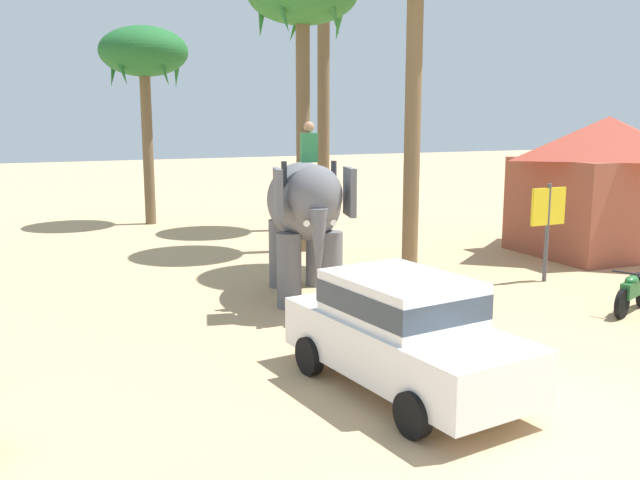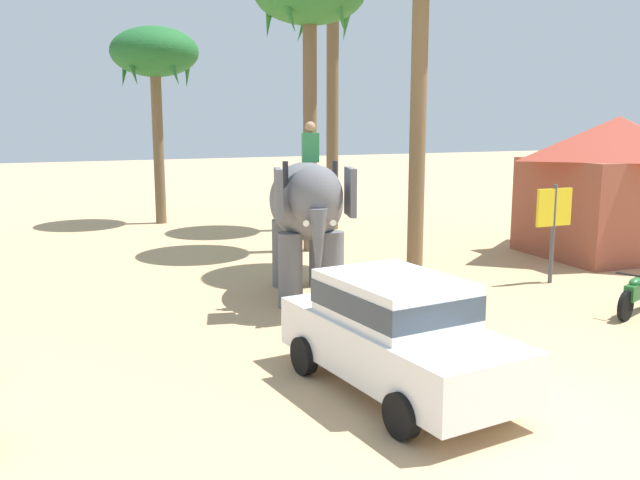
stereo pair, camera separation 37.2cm
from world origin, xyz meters
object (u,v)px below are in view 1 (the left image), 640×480
motorcycle_end_of_row (633,291)px  signboard_yellow (548,213)px  elephant_with_mahout (305,210)px  palm_tree_far_back (144,56)px  car_sedan_foreground (402,329)px  palm_tree_left_of_road (303,1)px  roadside_hut (605,181)px

motorcycle_end_of_row → signboard_yellow: size_ratio=0.71×
elephant_with_mahout → palm_tree_far_back: palm_tree_far_back is taller
car_sedan_foreground → motorcycle_end_of_row: 6.65m
signboard_yellow → car_sedan_foreground: bearing=-147.6°
elephant_with_mahout → palm_tree_far_back: 13.19m
palm_tree_left_of_road → palm_tree_far_back: size_ratio=1.16×
palm_tree_left_of_road → palm_tree_far_back: (-3.04, 7.36, -1.07)m
palm_tree_left_of_road → palm_tree_far_back: palm_tree_left_of_road is taller
motorcycle_end_of_row → signboard_yellow: bearing=83.2°
palm_tree_far_back → roadside_hut: (10.86, -11.46, -4.02)m
motorcycle_end_of_row → roadside_hut: size_ratio=0.33×
motorcycle_end_of_row → palm_tree_far_back: palm_tree_far_back is taller
car_sedan_foreground → palm_tree_far_back: size_ratio=0.59×
signboard_yellow → palm_tree_left_of_road: bearing=121.0°
motorcycle_end_of_row → palm_tree_left_of_road: palm_tree_left_of_road is taller
car_sedan_foreground → elephant_with_mahout: 5.54m
motorcycle_end_of_row → roadside_hut: roadside_hut is taller
palm_tree_far_back → elephant_with_mahout: bearing=-86.4°
motorcycle_end_of_row → roadside_hut: 6.87m
car_sedan_foreground → motorcycle_end_of_row: size_ratio=2.48×
car_sedan_foreground → roadside_hut: bearing=30.4°
palm_tree_left_of_road → palm_tree_far_back: 8.03m
car_sedan_foreground → palm_tree_left_of_road: palm_tree_left_of_road is taller
motorcycle_end_of_row → signboard_yellow: signboard_yellow is taller
car_sedan_foreground → signboard_yellow: (6.82, 4.34, 0.76)m
palm_tree_far_back → signboard_yellow: palm_tree_far_back is taller
car_sedan_foreground → roadside_hut: roadside_hut is taller
palm_tree_left_of_road → elephant_with_mahout: bearing=-113.6°
car_sedan_foreground → signboard_yellow: bearing=32.4°
car_sedan_foreground → palm_tree_left_of_road: size_ratio=0.51×
palm_tree_left_of_road → motorcycle_end_of_row: bearing=-69.6°
motorcycle_end_of_row → palm_tree_left_of_road: size_ratio=0.20×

